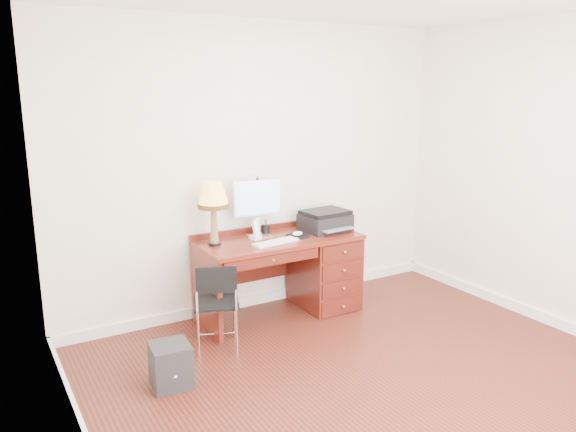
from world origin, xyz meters
TOP-DOWN VIEW (x-y plane):
  - ground at (0.00, 0.00)m, footprint 4.00×4.00m
  - room_shell at (0.00, 0.63)m, footprint 4.00×4.00m
  - desk at (0.32, 1.40)m, footprint 1.50×0.67m
  - monitor at (-0.14, 1.55)m, footprint 0.46×0.17m
  - keyboard at (-0.11, 1.26)m, footprint 0.45×0.19m
  - mouse_pad at (0.17, 1.35)m, footprint 0.23×0.23m
  - printer at (0.52, 1.42)m, footprint 0.47×0.37m
  - leg_lamp at (-0.60, 1.48)m, footprint 0.27×0.27m
  - phone at (-0.21, 1.46)m, footprint 0.10×0.10m
  - pen_cup at (-0.05, 1.56)m, footprint 0.07×0.07m
  - chair at (-0.78, 0.99)m, footprint 0.46×0.47m
  - equipment_box at (-1.31, 0.67)m, footprint 0.30×0.30m

SIDE VIEW (x-z plane):
  - ground at x=0.00m, z-range 0.00..0.00m
  - room_shell at x=0.00m, z-range -1.95..2.05m
  - equipment_box at x=-1.31m, z-range 0.00..0.32m
  - desk at x=0.32m, z-range 0.04..0.79m
  - chair at x=-0.78m, z-range 0.08..0.83m
  - keyboard at x=-0.11m, z-range 0.75..0.77m
  - mouse_pad at x=0.17m, z-range 0.74..0.79m
  - pen_cup at x=-0.05m, z-range 0.75..0.84m
  - phone at x=-0.21m, z-range 0.71..0.89m
  - printer at x=0.52m, z-range 0.75..0.94m
  - monitor at x=-0.14m, z-range 0.82..1.34m
  - leg_lamp at x=-0.60m, z-range 0.88..1.44m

